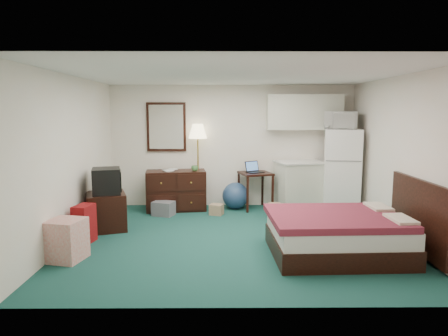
{
  "coord_description": "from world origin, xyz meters",
  "views": [
    {
      "loc": [
        -0.22,
        -6.02,
        1.94
      ],
      "look_at": [
        -0.18,
        0.42,
        1.05
      ],
      "focal_mm": 32.0,
      "sensor_mm": 36.0,
      "label": 1
    }
  ],
  "objects_px": {
    "floor_lamp": "(198,166)",
    "tv_stand": "(106,211)",
    "dresser": "(176,190)",
    "suitcase": "(84,224)",
    "bed": "(337,235)",
    "fridge": "(342,171)",
    "desk": "(255,191)",
    "kitchen_counter": "(299,186)"
  },
  "relations": [
    {
      "from": "floor_lamp",
      "to": "tv_stand",
      "type": "relative_size",
      "value": 2.57
    },
    {
      "from": "dresser",
      "to": "suitcase",
      "type": "relative_size",
      "value": 2.03
    },
    {
      "from": "dresser",
      "to": "suitcase",
      "type": "bearing_deg",
      "value": -127.0
    },
    {
      "from": "floor_lamp",
      "to": "suitcase",
      "type": "height_order",
      "value": "floor_lamp"
    },
    {
      "from": "floor_lamp",
      "to": "bed",
      "type": "relative_size",
      "value": 0.97
    },
    {
      "from": "fridge",
      "to": "bed",
      "type": "relative_size",
      "value": 0.92
    },
    {
      "from": "fridge",
      "to": "dresser",
      "type": "bearing_deg",
      "value": -170.94
    },
    {
      "from": "dresser",
      "to": "fridge",
      "type": "distance_m",
      "value": 3.28
    },
    {
      "from": "desk",
      "to": "floor_lamp",
      "type": "bearing_deg",
      "value": 157.55
    },
    {
      "from": "desk",
      "to": "tv_stand",
      "type": "relative_size",
      "value": 1.12
    },
    {
      "from": "floor_lamp",
      "to": "tv_stand",
      "type": "bearing_deg",
      "value": -133.16
    },
    {
      "from": "dresser",
      "to": "kitchen_counter",
      "type": "bearing_deg",
      "value": -7.16
    },
    {
      "from": "tv_stand",
      "to": "suitcase",
      "type": "xyz_separation_m",
      "value": [
        -0.13,
        -0.71,
        -0.02
      ]
    },
    {
      "from": "desk",
      "to": "fridge",
      "type": "xyz_separation_m",
      "value": [
        1.65,
        -0.31,
        0.44
      ]
    },
    {
      "from": "dresser",
      "to": "desk",
      "type": "distance_m",
      "value": 1.6
    },
    {
      "from": "kitchen_counter",
      "to": "tv_stand",
      "type": "distance_m",
      "value": 3.75
    },
    {
      "from": "desk",
      "to": "fridge",
      "type": "bearing_deg",
      "value": -27.27
    },
    {
      "from": "floor_lamp",
      "to": "suitcase",
      "type": "xyz_separation_m",
      "value": [
        -1.58,
        -2.25,
        -0.57
      ]
    },
    {
      "from": "floor_lamp",
      "to": "bed",
      "type": "xyz_separation_m",
      "value": [
        2.06,
        -2.8,
        -0.58
      ]
    },
    {
      "from": "floor_lamp",
      "to": "suitcase",
      "type": "distance_m",
      "value": 2.81
    },
    {
      "from": "desk",
      "to": "fridge",
      "type": "distance_m",
      "value": 1.74
    },
    {
      "from": "tv_stand",
      "to": "bed",
      "type": "bearing_deg",
      "value": -38.55
    },
    {
      "from": "desk",
      "to": "tv_stand",
      "type": "height_order",
      "value": "desk"
    },
    {
      "from": "kitchen_counter",
      "to": "bed",
      "type": "xyz_separation_m",
      "value": [
        0.01,
        -2.6,
        -0.19
      ]
    },
    {
      "from": "kitchen_counter",
      "to": "bed",
      "type": "relative_size",
      "value": 0.54
    },
    {
      "from": "floor_lamp",
      "to": "tv_stand",
      "type": "distance_m",
      "value": 2.19
    },
    {
      "from": "dresser",
      "to": "tv_stand",
      "type": "xyz_separation_m",
      "value": [
        -1.02,
        -1.33,
        -0.09
      ]
    },
    {
      "from": "floor_lamp",
      "to": "desk",
      "type": "xyz_separation_m",
      "value": [
        1.16,
        -0.12,
        -0.48
      ]
    },
    {
      "from": "desk",
      "to": "fridge",
      "type": "relative_size",
      "value": 0.46
    },
    {
      "from": "dresser",
      "to": "fridge",
      "type": "relative_size",
      "value": 0.72
    },
    {
      "from": "suitcase",
      "to": "bed",
      "type": "bearing_deg",
      "value": 2.95
    },
    {
      "from": "dresser",
      "to": "tv_stand",
      "type": "relative_size",
      "value": 1.75
    },
    {
      "from": "floor_lamp",
      "to": "tv_stand",
      "type": "xyz_separation_m",
      "value": [
        -1.45,
        -1.55,
        -0.55
      ]
    },
    {
      "from": "floor_lamp",
      "to": "fridge",
      "type": "bearing_deg",
      "value": -8.72
    },
    {
      "from": "dresser",
      "to": "tv_stand",
      "type": "height_order",
      "value": "dresser"
    },
    {
      "from": "fridge",
      "to": "bed",
      "type": "xyz_separation_m",
      "value": [
        -0.76,
        -2.37,
        -0.53
      ]
    },
    {
      "from": "kitchen_counter",
      "to": "suitcase",
      "type": "bearing_deg",
      "value": -164.13
    },
    {
      "from": "suitcase",
      "to": "dresser",
      "type": "bearing_deg",
      "value": 72.05
    },
    {
      "from": "floor_lamp",
      "to": "fridge",
      "type": "distance_m",
      "value": 2.85
    },
    {
      "from": "suitcase",
      "to": "fridge",
      "type": "bearing_deg",
      "value": 34.01
    },
    {
      "from": "bed",
      "to": "suitcase",
      "type": "distance_m",
      "value": 3.68
    },
    {
      "from": "bed",
      "to": "tv_stand",
      "type": "height_order",
      "value": "tv_stand"
    }
  ]
}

